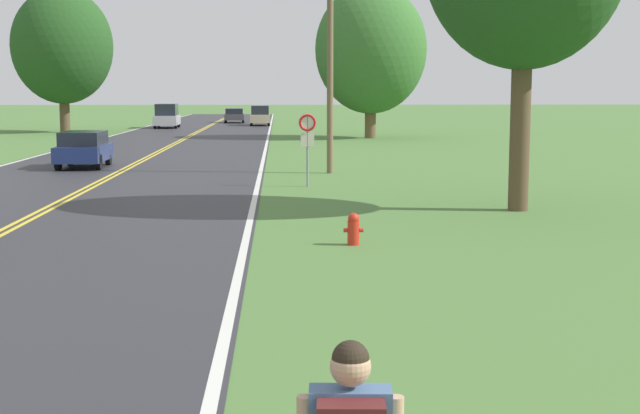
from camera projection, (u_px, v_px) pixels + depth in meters
name	position (u px, v px, depth m)	size (l,w,h in m)	color
fire_hydrant	(353.00, 229.00, 18.12)	(0.40, 0.24, 0.66)	red
traffic_sign	(307.00, 132.00, 28.97)	(0.60, 0.10, 2.39)	gray
utility_pole_midground	(330.00, 48.00, 33.36)	(1.80, 0.24, 9.12)	brown
tree_behind_sign	(62.00, 46.00, 66.26)	(7.44, 7.44, 10.70)	brown
tree_right_cluster	(371.00, 49.00, 58.38)	(7.33, 7.33, 10.04)	brown
car_dark_blue_hatchback_mid_near	(84.00, 148.00, 36.27)	(1.86, 3.82, 1.48)	black
car_silver_van_mid_far	(167.00, 116.00, 75.00)	(2.06, 4.82, 2.03)	black
car_champagne_van_receding	(260.00, 115.00, 80.33)	(1.86, 4.67, 1.80)	black
car_dark_grey_hatchback_distant	(234.00, 115.00, 87.28)	(2.04, 4.21, 1.41)	black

